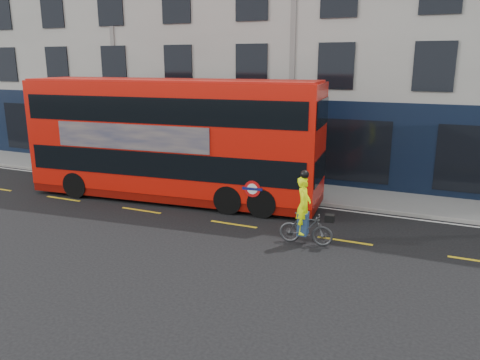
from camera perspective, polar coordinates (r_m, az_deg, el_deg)
The scene contains 8 objects.
ground at distance 15.67m, azimuth -3.06°, elevation -7.11°, with size 120.00×120.00×0.00m, color black.
pavement at distance 21.36m, azimuth 4.78°, elevation -1.09°, with size 60.00×3.00×0.12m, color gray.
kerb at distance 20.00m, azimuth 3.38°, elevation -2.13°, with size 60.00×0.12×0.13m, color gray.
building_terrace at distance 26.84m, azimuth 9.85°, elevation 17.92°, with size 50.00×10.07×15.00m.
road_edge_line at distance 19.75m, azimuth 3.07°, elevation -2.52°, with size 58.00×0.10×0.01m, color silver.
lane_dashes at distance 16.94m, azimuth -0.78°, elevation -5.41°, with size 58.00×0.12×0.01m, color gold, non-canonical shape.
bus at distance 19.72m, azimuth -8.10°, elevation 4.97°, with size 12.59×3.91×5.00m.
cyclist at distance 15.06m, azimuth 7.96°, elevation -4.79°, with size 1.77×0.70×2.44m.
Camera 1 is at (6.61, -13.01, 5.73)m, focal length 35.00 mm.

